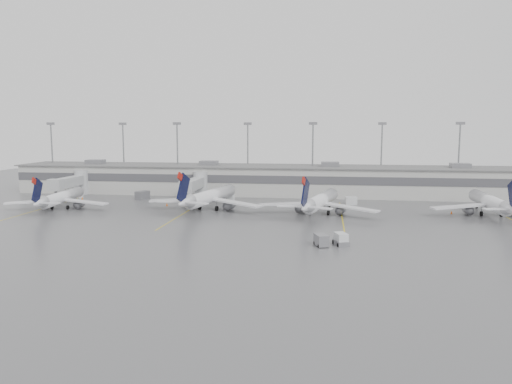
# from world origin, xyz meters

# --- Properties ---
(ground) EXTENTS (260.00, 260.00, 0.00)m
(ground) POSITION_xyz_m (0.00, 0.00, 0.00)
(ground) COLOR #505153
(ground) RESTS_ON ground
(terminal) EXTENTS (152.00, 17.00, 9.45)m
(terminal) POSITION_xyz_m (-0.01, 57.98, 4.17)
(terminal) COLOR #ACABA6
(terminal) RESTS_ON ground
(light_masts) EXTENTS (142.40, 8.00, 20.60)m
(light_masts) POSITION_xyz_m (0.00, 63.75, 12.03)
(light_masts) COLOR gray
(light_masts) RESTS_ON ground
(jet_bridge_left) EXTENTS (4.00, 17.20, 7.00)m
(jet_bridge_left) POSITION_xyz_m (-55.50, 45.72, 3.87)
(jet_bridge_left) COLOR #9EA1A3
(jet_bridge_left) RESTS_ON ground
(jet_bridge_right) EXTENTS (4.00, 17.20, 7.00)m
(jet_bridge_right) POSITION_xyz_m (-20.50, 45.72, 3.87)
(jet_bridge_right) COLOR #9EA1A3
(jet_bridge_right) RESTS_ON ground
(stand_markings) EXTENTS (105.25, 40.00, 0.01)m
(stand_markings) POSITION_xyz_m (-0.00, 24.00, 0.01)
(stand_markings) COLOR #D7BA0C
(stand_markings) RESTS_ON ground
(jet_far_left) EXTENTS (24.28, 27.34, 8.85)m
(jet_far_left) POSITION_xyz_m (-47.83, 24.54, 2.75)
(jet_far_left) COLOR white
(jet_far_left) RESTS_ON ground
(jet_mid_left) EXTENTS (27.52, 31.13, 10.16)m
(jet_mid_left) POSITION_xyz_m (-12.94, 28.29, 3.16)
(jet_mid_left) COLOR white
(jet_mid_left) RESTS_ON ground
(jet_mid_right) EXTENTS (26.19, 29.68, 9.73)m
(jet_mid_right) POSITION_xyz_m (12.65, 25.99, 3.02)
(jet_mid_right) COLOR white
(jet_mid_right) RESTS_ON ground
(jet_far_right) EXTENTS (26.60, 29.78, 9.64)m
(jet_far_right) POSITION_xyz_m (49.53, 29.22, 3.00)
(jet_far_right) COLOR white
(jet_far_right) RESTS_ON ground
(baggage_tug) EXTENTS (2.88, 3.59, 2.01)m
(baggage_tug) POSITION_xyz_m (16.55, -2.62, 0.78)
(baggage_tug) COLOR silver
(baggage_tug) RESTS_ON ground
(baggage_cart) EXTENTS (2.62, 3.40, 1.93)m
(baggage_cart) POSITION_xyz_m (13.35, -3.82, 1.00)
(baggage_cart) COLOR slate
(baggage_cart) RESTS_ON ground
(gse_uld_a) EXTENTS (2.77, 2.23, 1.70)m
(gse_uld_a) POSITION_xyz_m (-52.79, 42.28, 0.85)
(gse_uld_a) COLOR silver
(gse_uld_a) RESTS_ON ground
(gse_uld_b) EXTENTS (2.91, 2.10, 1.94)m
(gse_uld_b) POSITION_xyz_m (-10.99, 41.79, 0.97)
(gse_uld_b) COLOR silver
(gse_uld_b) RESTS_ON ground
(gse_uld_c) EXTENTS (2.89, 2.06, 1.94)m
(gse_uld_c) POSITION_xyz_m (20.26, 41.30, 0.97)
(gse_uld_c) COLOR silver
(gse_uld_c) RESTS_ON ground
(gse_loader) EXTENTS (3.49, 4.18, 2.24)m
(gse_loader) POSITION_xyz_m (-34.53, 42.46, 1.12)
(gse_loader) COLOR slate
(gse_loader) RESTS_ON ground
(cone_a) EXTENTS (0.49, 0.49, 0.78)m
(cone_a) POSITION_xyz_m (-50.35, 39.98, 0.39)
(cone_a) COLOR #E85804
(cone_a) RESTS_ON ground
(cone_b) EXTENTS (0.47, 0.47, 0.75)m
(cone_b) POSITION_xyz_m (-24.63, 32.85, 0.38)
(cone_b) COLOR #E85804
(cone_b) RESTS_ON ground
(cone_c) EXTENTS (0.46, 0.46, 0.74)m
(cone_c) POSITION_xyz_m (10.88, 33.71, 0.37)
(cone_c) COLOR #E85804
(cone_c) RESTS_ON ground
(cone_d) EXTENTS (0.44, 0.44, 0.71)m
(cone_d) POSITION_xyz_m (41.78, 30.85, 0.35)
(cone_d) COLOR #E85804
(cone_d) RESTS_ON ground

